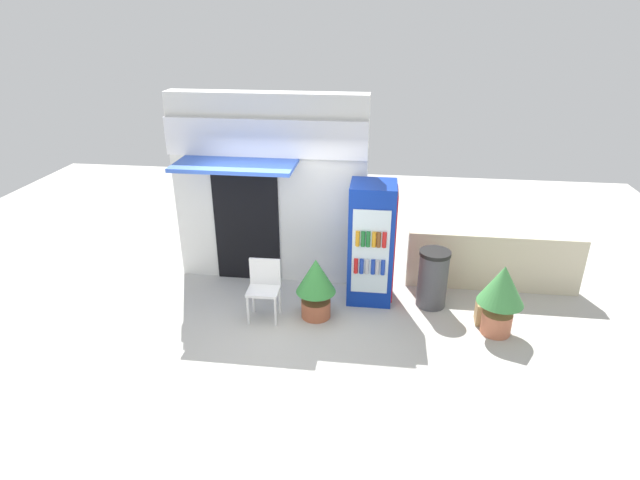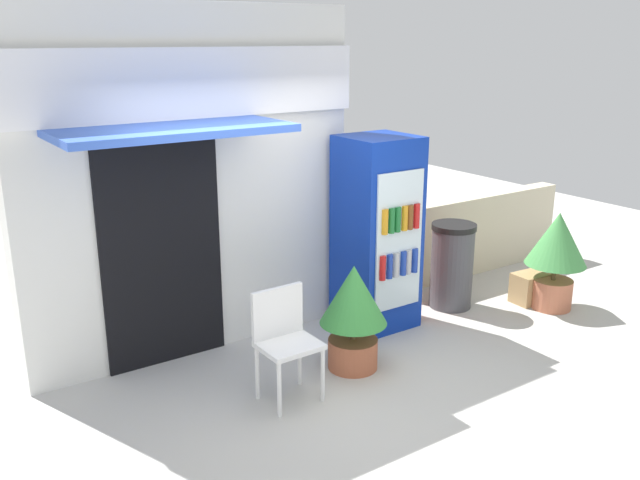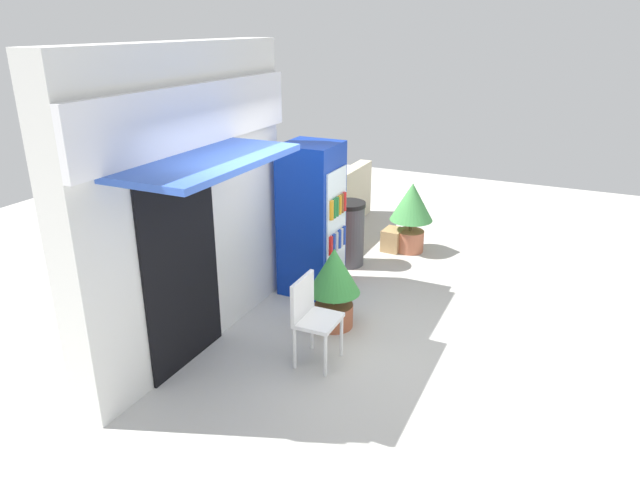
# 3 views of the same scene
# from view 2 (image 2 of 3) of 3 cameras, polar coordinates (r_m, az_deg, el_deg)

# --- Properties ---
(ground) EXTENTS (16.00, 16.00, 0.00)m
(ground) POSITION_cam_2_polar(r_m,az_deg,el_deg) (5.55, 1.29, -13.94)
(ground) COLOR beige
(storefront_building) EXTENTS (3.16, 1.21, 3.12)m
(storefront_building) POSITION_cam_2_polar(r_m,az_deg,el_deg) (6.18, -10.91, 4.96)
(storefront_building) COLOR silver
(storefront_building) RESTS_ON ground
(drink_cooler) EXTENTS (0.71, 0.72, 1.93)m
(drink_cooler) POSITION_cam_2_polar(r_m,az_deg,el_deg) (6.74, 4.89, 0.58)
(drink_cooler) COLOR #0C2D9E
(drink_cooler) RESTS_ON ground
(plastic_chair) EXTENTS (0.47, 0.40, 0.92)m
(plastic_chair) POSITION_cam_2_polar(r_m,az_deg,el_deg) (5.47, -3.04, -7.95)
(plastic_chair) COLOR white
(plastic_chair) RESTS_ON ground
(potted_plant_near_shop) EXTENTS (0.59, 0.59, 0.96)m
(potted_plant_near_shop) POSITION_cam_2_polar(r_m,az_deg,el_deg) (5.92, 2.84, -5.74)
(potted_plant_near_shop) COLOR #AD5B3D
(potted_plant_near_shop) RESTS_ON ground
(potted_plant_curbside) EXTENTS (0.65, 0.65, 1.07)m
(potted_plant_curbside) POSITION_cam_2_polar(r_m,az_deg,el_deg) (7.62, 19.30, -0.78)
(potted_plant_curbside) COLOR #BC6B4C
(potted_plant_curbside) RESTS_ON ground
(trash_bin) EXTENTS (0.48, 0.48, 0.93)m
(trash_bin) POSITION_cam_2_polar(r_m,az_deg,el_deg) (7.44, 11.05, -2.11)
(trash_bin) COLOR #47474C
(trash_bin) RESTS_ON ground
(stone_boundary_wall) EXTENTS (2.79, 0.22, 0.97)m
(stone_boundary_wall) POSITION_cam_2_polar(r_m,az_deg,el_deg) (8.58, 12.76, 0.44)
(stone_boundary_wall) COLOR beige
(stone_boundary_wall) RESTS_ON ground
(cardboard_box) EXTENTS (0.37, 0.30, 0.33)m
(cardboard_box) POSITION_cam_2_polar(r_m,az_deg,el_deg) (7.85, 17.20, -3.88)
(cardboard_box) COLOR tan
(cardboard_box) RESTS_ON ground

